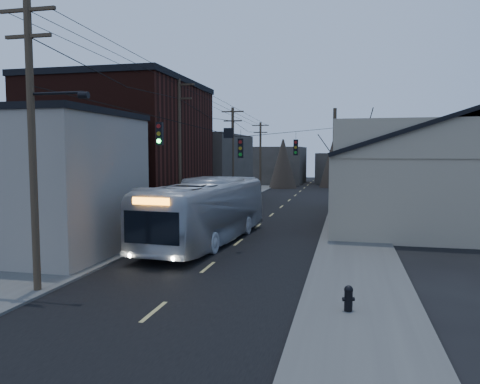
% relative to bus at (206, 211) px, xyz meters
% --- Properties ---
extents(ground, '(160.00, 160.00, 0.00)m').
position_rel_bus_xyz_m(ground, '(1.72, -13.43, -1.82)').
color(ground, black).
rests_on(ground, ground).
extents(road_surface, '(9.00, 110.00, 0.02)m').
position_rel_bus_xyz_m(road_surface, '(1.72, 16.57, -1.81)').
color(road_surface, black).
rests_on(road_surface, ground).
extents(sidewalk_left, '(4.00, 110.00, 0.12)m').
position_rel_bus_xyz_m(sidewalk_left, '(-4.78, 16.57, -1.76)').
color(sidewalk_left, '#474744').
rests_on(sidewalk_left, ground).
extents(sidewalk_right, '(4.00, 110.00, 0.12)m').
position_rel_bus_xyz_m(sidewalk_right, '(8.22, 16.57, -1.76)').
color(sidewalk_right, '#474744').
rests_on(sidewalk_right, ground).
extents(building_clapboard, '(8.00, 8.00, 7.00)m').
position_rel_bus_xyz_m(building_clapboard, '(-7.28, -4.43, 1.68)').
color(building_clapboard, gray).
rests_on(building_clapboard, ground).
extents(building_brick, '(10.00, 12.00, 10.00)m').
position_rel_bus_xyz_m(building_brick, '(-8.28, 6.57, 3.18)').
color(building_brick, black).
rests_on(building_brick, ground).
extents(building_left_far, '(9.00, 14.00, 7.00)m').
position_rel_bus_xyz_m(building_left_far, '(-7.78, 22.57, 1.68)').
color(building_left_far, '#35302A').
rests_on(building_left_far, ground).
extents(warehouse, '(16.16, 20.60, 7.73)m').
position_rel_bus_xyz_m(warehouse, '(14.72, 11.57, 0.87)').
color(warehouse, gray).
rests_on(warehouse, ground).
extents(building_far_left, '(10.00, 12.00, 6.00)m').
position_rel_bus_xyz_m(building_far_left, '(-4.28, 51.57, 1.18)').
color(building_far_left, '#35302A').
rests_on(building_far_left, ground).
extents(building_far_right, '(12.00, 14.00, 5.00)m').
position_rel_bus_xyz_m(building_far_right, '(8.72, 56.57, 0.68)').
color(building_far_right, '#35302A').
rests_on(building_far_right, ground).
extents(bare_tree, '(0.40, 0.40, 7.20)m').
position_rel_bus_xyz_m(bare_tree, '(8.22, 6.57, 1.78)').
color(bare_tree, black).
rests_on(bare_tree, ground).
extents(utility_lines, '(11.24, 45.28, 10.50)m').
position_rel_bus_xyz_m(utility_lines, '(-1.39, 10.72, 3.13)').
color(utility_lines, '#382B1E').
rests_on(utility_lines, ground).
extents(bus, '(4.11, 13.30, 3.65)m').
position_rel_bus_xyz_m(bus, '(0.00, 0.00, 0.00)').
color(bus, '#B5B9C2').
rests_on(bus, ground).
extents(parked_car, '(1.60, 4.00, 1.30)m').
position_rel_bus_xyz_m(parked_car, '(-2.58, 22.89, -1.18)').
color(parked_car, '#A6AAAE').
rests_on(parked_car, ground).
extents(fire_hydrant, '(0.40, 0.28, 0.83)m').
position_rel_bus_xyz_m(fire_hydrant, '(7.83, -10.24, -1.26)').
color(fire_hydrant, black).
rests_on(fire_hydrant, sidewalk_right).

